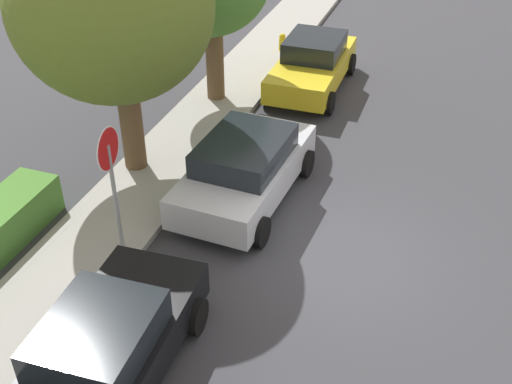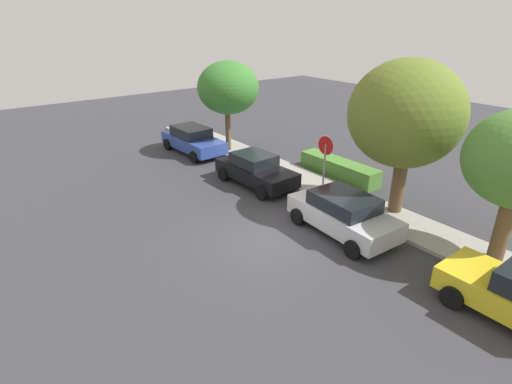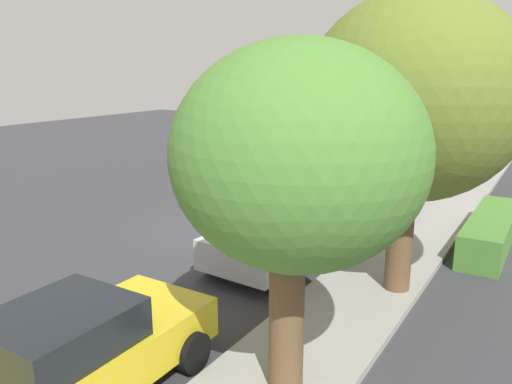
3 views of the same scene
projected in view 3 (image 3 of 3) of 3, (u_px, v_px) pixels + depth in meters
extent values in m
plane|color=#38383D|center=(229.00, 231.00, 14.15)|extent=(60.00, 60.00, 0.00)
cube|color=#9E9B93|center=(391.00, 262.00, 11.74)|extent=(32.00, 2.05, 0.14)
cylinder|color=gray|center=(386.00, 199.00, 12.88)|extent=(0.08, 0.08, 2.44)
cylinder|color=white|center=(388.00, 156.00, 12.60)|extent=(0.83, 0.08, 0.83)
cylinder|color=red|center=(388.00, 156.00, 12.60)|extent=(0.78, 0.09, 0.78)
cube|color=silver|center=(282.00, 237.00, 11.74)|extent=(4.20, 2.07, 0.68)
cube|color=black|center=(282.00, 213.00, 11.61)|extent=(2.30, 1.75, 0.51)
cylinder|color=black|center=(283.00, 279.00, 10.20)|extent=(0.65, 0.25, 0.64)
cylinder|color=black|center=(214.00, 259.00, 11.23)|extent=(0.65, 0.25, 0.64)
cylinder|color=black|center=(343.00, 241.00, 12.41)|extent=(0.65, 0.25, 0.64)
cylinder|color=black|center=(280.00, 228.00, 13.45)|extent=(0.65, 0.25, 0.64)
cube|color=black|center=(370.00, 191.00, 16.11)|extent=(4.22, 1.89, 0.64)
cube|color=black|center=(372.00, 173.00, 16.10)|extent=(1.92, 1.59, 0.54)
cylinder|color=black|center=(383.00, 215.00, 14.59)|extent=(0.65, 0.25, 0.64)
cylinder|color=black|center=(328.00, 207.00, 15.41)|extent=(0.65, 0.25, 0.64)
cylinder|color=black|center=(406.00, 194.00, 16.96)|extent=(0.65, 0.25, 0.64)
cylinder|color=black|center=(357.00, 188.00, 17.79)|extent=(0.65, 0.25, 0.64)
cube|color=yellow|center=(77.00, 362.00, 6.79)|extent=(4.15, 1.77, 0.65)
cube|color=black|center=(60.00, 329.00, 6.47)|extent=(1.82, 1.55, 0.56)
cylinder|color=black|center=(193.00, 352.00, 7.59)|extent=(0.64, 0.23, 0.64)
cylinder|color=black|center=(112.00, 322.00, 8.47)|extent=(0.64, 0.23, 0.64)
cube|color=#2D479E|center=(419.00, 162.00, 20.99)|extent=(4.45, 1.91, 0.65)
cube|color=black|center=(421.00, 148.00, 21.00)|extent=(2.26, 1.62, 0.53)
cylinder|color=black|center=(432.00, 178.00, 19.38)|extent=(0.65, 0.24, 0.64)
cylinder|color=black|center=(388.00, 174.00, 20.23)|extent=(0.65, 0.24, 0.64)
cylinder|color=black|center=(446.00, 166.00, 21.89)|extent=(0.65, 0.24, 0.64)
cylinder|color=black|center=(406.00, 162.00, 22.74)|extent=(0.65, 0.24, 0.64)
cylinder|color=brown|center=(457.00, 155.00, 19.09)|extent=(0.30, 0.30, 2.54)
ellipsoid|color=#387A2D|center=(464.00, 91.00, 18.41)|extent=(3.34, 3.34, 2.83)
cylinder|color=brown|center=(286.00, 322.00, 6.88)|extent=(0.49, 0.49, 2.22)
ellipsoid|color=#4C8433|center=(299.00, 156.00, 6.27)|extent=(3.27, 3.27, 2.92)
cylinder|color=brown|center=(400.00, 240.00, 9.96)|extent=(0.51, 0.51, 2.36)
ellipsoid|color=olive|center=(414.00, 97.00, 9.40)|extent=(4.18, 4.18, 3.94)
cube|color=#4C8433|center=(491.00, 231.00, 12.86)|extent=(4.35, 0.96, 0.84)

